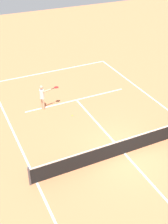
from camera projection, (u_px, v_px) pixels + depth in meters
The scene contains 5 objects.
ground_plane at pixel (124, 153), 15.58m from camera, with size 60.00×60.00×0.00m, color #D37A4C.
court_lines at pixel (124, 153), 15.58m from camera, with size 9.68×22.34×0.01m.
tennis_net at pixel (125, 146), 15.31m from camera, with size 10.28×0.10×1.07m.
player_serving at pixel (43, 95), 18.74m from camera, with size 1.31×0.45×1.69m.
tennis_ball at pixel (72, 115), 18.55m from camera, with size 0.07×0.07×0.07m, color #CCE033.
Camera 1 is at (7.05, 9.84, 10.27)m, focal length 47.76 mm.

